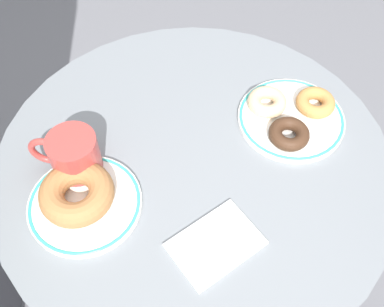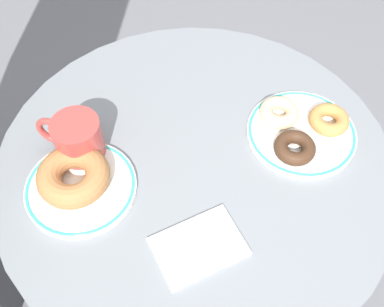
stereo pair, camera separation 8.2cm
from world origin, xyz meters
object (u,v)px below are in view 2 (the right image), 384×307
at_px(plate_left, 81,187).
at_px(donut_old_fashioned, 329,120).
at_px(coffee_mug, 77,139).
at_px(donut_chocolate, 295,148).
at_px(donut_cinnamon, 73,176).
at_px(donut_glazed, 279,113).
at_px(cafe_table, 195,217).
at_px(plate_right, 301,133).
at_px(paper_napkin, 199,246).

relative_size(plate_left, donut_old_fashioned, 2.56).
bearing_deg(coffee_mug, plate_left, -95.28).
bearing_deg(donut_chocolate, coffee_mug, 166.21).
xyz_separation_m(donut_cinnamon, coffee_mug, (0.01, 0.07, 0.01)).
distance_m(donut_glazed, donut_chocolate, 0.09).
xyz_separation_m(cafe_table, donut_glazed, (0.18, 0.05, 0.26)).
distance_m(plate_right, donut_chocolate, 0.06).
distance_m(donut_old_fashioned, coffee_mug, 0.47).
distance_m(donut_glazed, paper_napkin, 0.31).
bearing_deg(coffee_mug, donut_old_fashioned, -5.62).
bearing_deg(donut_chocolate, donut_glazed, 89.93).
bearing_deg(cafe_table, coffee_mug, 163.45).
height_order(donut_cinnamon, coffee_mug, coffee_mug).
relative_size(plate_left, donut_glazed, 2.56).
relative_size(plate_right, donut_old_fashioned, 2.72).
distance_m(donut_old_fashioned, donut_glazed, 0.10).
bearing_deg(donut_chocolate, cafe_table, 169.44).
bearing_deg(donut_chocolate, plate_right, 52.69).
bearing_deg(cafe_table, plate_left, -175.11).
bearing_deg(plate_right, cafe_table, -177.35).
bearing_deg(donut_old_fashioned, plate_right, -175.05).
xyz_separation_m(plate_right, donut_chocolate, (-0.03, -0.04, 0.02)).
bearing_deg(donut_glazed, donut_old_fashioned, -23.94).
height_order(donut_old_fashioned, coffee_mug, coffee_mug).
distance_m(plate_right, donut_glazed, 0.06).
bearing_deg(donut_chocolate, plate_left, 177.77).
bearing_deg(donut_glazed, plate_left, -169.68).
height_order(paper_napkin, coffee_mug, coffee_mug).
bearing_deg(plate_left, coffee_mug, 84.72).
relative_size(donut_cinnamon, donut_chocolate, 1.66).
height_order(donut_chocolate, paper_napkin, donut_chocolate).
distance_m(cafe_table, donut_old_fashioned, 0.37).
bearing_deg(donut_cinnamon, donut_old_fashioned, 2.84).
relative_size(donut_old_fashioned, donut_chocolate, 1.00).
xyz_separation_m(plate_left, donut_chocolate, (0.39, -0.02, 0.02)).
bearing_deg(plate_right, donut_chocolate, -127.31).
height_order(plate_right, donut_old_fashioned, donut_old_fashioned).
bearing_deg(plate_right, donut_old_fashioned, 4.95).
bearing_deg(coffee_mug, donut_chocolate, -13.79).
distance_m(plate_right, paper_napkin, 0.31).
xyz_separation_m(plate_right, donut_old_fashioned, (0.05, 0.00, 0.02)).
relative_size(plate_left, paper_napkin, 1.38).
bearing_deg(paper_napkin, donut_glazed, 46.54).
bearing_deg(donut_glazed, donut_cinnamon, -171.06).
distance_m(cafe_table, donut_glazed, 0.32).
relative_size(cafe_table, plate_right, 3.64).
height_order(plate_right, paper_napkin, plate_right).
height_order(plate_left, donut_cinnamon, donut_cinnamon).
height_order(cafe_table, donut_old_fashioned, donut_old_fashioned).
bearing_deg(donut_glazed, plate_right, -52.83).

